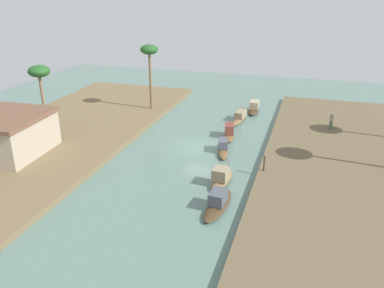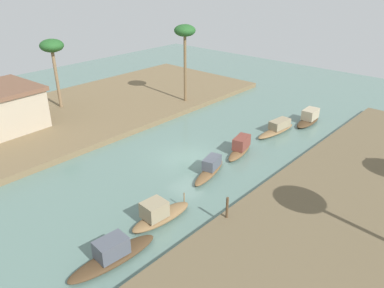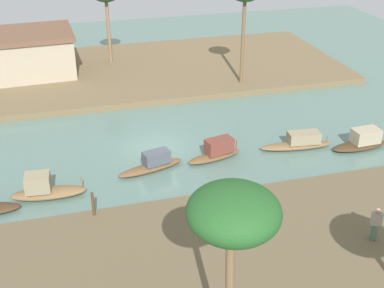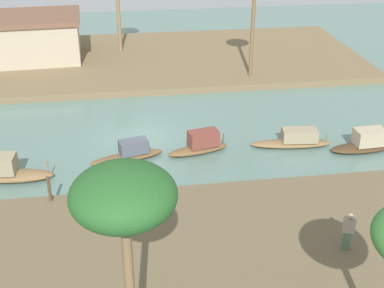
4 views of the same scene
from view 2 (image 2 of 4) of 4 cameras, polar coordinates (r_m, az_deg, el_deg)
name	(u,v)px [view 2 (image 2 of 4)]	position (r m, az deg, el deg)	size (l,w,h in m)	color
river_water	(189,158)	(27.57, -0.47, -2.18)	(64.39, 64.39, 0.00)	slate
riverbank_right	(81,112)	(37.27, -16.30, 4.63)	(37.09, 14.68, 0.47)	brown
sampan_downstream_large	(113,254)	(18.86, -11.84, -15.89)	(4.77, 1.60, 1.27)	#47331E
sampan_with_tall_canopy	(277,128)	(32.48, 12.71, 2.35)	(4.60, 1.44, 1.07)	brown
sampan_open_hull	(210,168)	(25.39, 2.76, -3.69)	(4.04, 1.80, 1.13)	brown
sampan_with_red_awning	(240,147)	(28.29, 7.28, -0.49)	(3.57, 1.63, 1.28)	brown
sampan_upstream_small	(309,118)	(35.20, 17.17, 3.75)	(3.72, 1.34, 1.25)	#47331E
sampan_near_left_bank	(159,214)	(20.93, -4.97, -10.48)	(3.95, 1.44, 1.39)	brown
mooring_post	(227,208)	(20.39, 5.30, -9.50)	(0.14, 0.14, 1.25)	#4C3823
palm_tree_right_tall	(52,48)	(37.27, -20.28, 13.33)	(2.12, 2.12, 6.35)	#7F6647
palm_tree_right_short	(185,34)	(36.72, -1.08, 16.17)	(2.01, 2.01, 7.37)	brown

